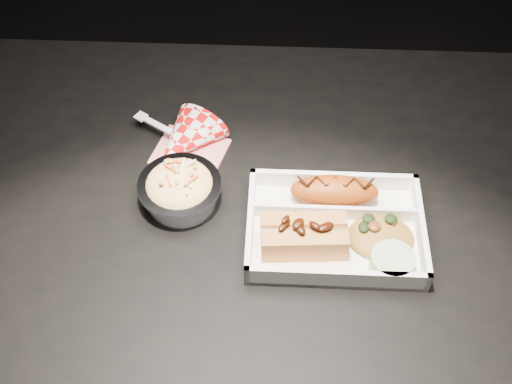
% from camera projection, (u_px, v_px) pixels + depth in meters
% --- Properties ---
extents(dining_table, '(1.20, 0.80, 0.75)m').
position_uv_depth(dining_table, '(246.00, 249.00, 1.02)').
color(dining_table, black).
rests_on(dining_table, ground).
extents(food_tray, '(0.25, 0.18, 0.04)m').
position_uv_depth(food_tray, '(334.00, 230.00, 0.92)').
color(food_tray, white).
rests_on(food_tray, dining_table).
extents(fried_pastry, '(0.13, 0.05, 0.05)m').
position_uv_depth(fried_pastry, '(334.00, 191.00, 0.94)').
color(fried_pastry, '#9D420F').
rests_on(fried_pastry, food_tray).
extents(hotdog, '(0.12, 0.07, 0.06)m').
position_uv_depth(hotdog, '(304.00, 235.00, 0.89)').
color(hotdog, '#C68443').
rests_on(hotdog, food_tray).
extents(fried_rice_mound, '(0.10, 0.08, 0.03)m').
position_uv_depth(fried_rice_mound, '(382.00, 233.00, 0.90)').
color(fried_rice_mound, '#A97431').
rests_on(fried_rice_mound, food_tray).
extents(cupcake_liner, '(0.06, 0.06, 0.03)m').
position_uv_depth(cupcake_liner, '(392.00, 263.00, 0.87)').
color(cupcake_liner, '#ABC797').
rests_on(cupcake_liner, food_tray).
extents(foil_coleslaw_cup, '(0.12, 0.12, 0.07)m').
position_uv_depth(foil_coleslaw_cup, '(180.00, 188.00, 0.95)').
color(foil_coleslaw_cup, silver).
rests_on(foil_coleslaw_cup, dining_table).
extents(napkin_fork, '(0.16, 0.15, 0.10)m').
position_uv_depth(napkin_fork, '(184.00, 141.00, 1.03)').
color(napkin_fork, red).
rests_on(napkin_fork, dining_table).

